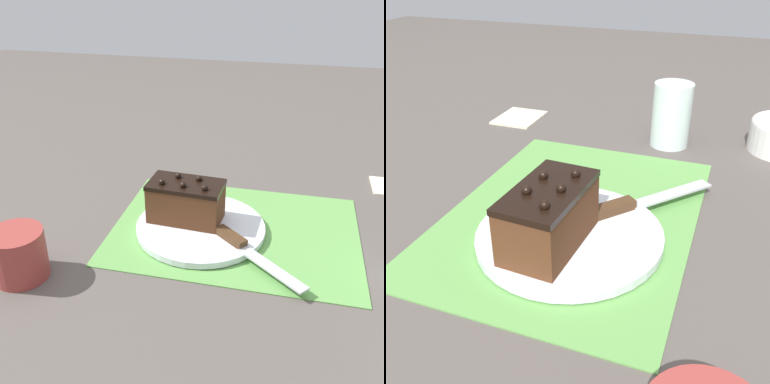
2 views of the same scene
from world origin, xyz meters
TOP-DOWN VIEW (x-y plane):
  - ground_plane at (0.00, 0.00)m, footprint 3.00×3.00m
  - placemat_woven at (0.00, 0.00)m, footprint 0.46×0.34m
  - cake_plate at (0.06, 0.02)m, footprint 0.24×0.24m
  - chocolate_cake at (0.10, 0.01)m, footprint 0.14×0.08m
  - serving_knife at (-0.02, 0.08)m, footprint 0.17×0.15m
  - drinking_glass at (-0.30, 0.08)m, footprint 0.07×0.07m
  - folded_napkin at (-0.33, -0.25)m, footprint 0.11×0.09m

SIDE VIEW (x-z plane):
  - ground_plane at x=0.00m, z-range 0.00..0.00m
  - placemat_woven at x=0.00m, z-range 0.00..0.00m
  - folded_napkin at x=-0.33m, z-range 0.00..0.01m
  - cake_plate at x=0.06m, z-range 0.00..0.02m
  - serving_knife at x=-0.02m, z-range 0.01..0.03m
  - chocolate_cake at x=0.10m, z-range 0.01..0.10m
  - drinking_glass at x=-0.30m, z-range 0.00..0.12m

